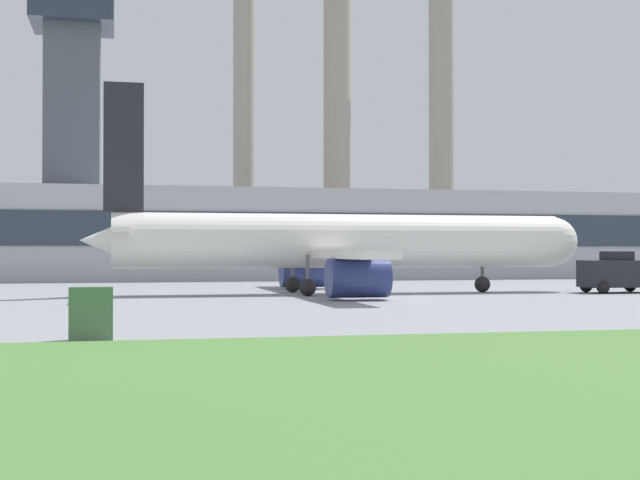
# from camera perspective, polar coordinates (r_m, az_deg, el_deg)

# --- Properties ---
(ground_plane) EXTENTS (400.00, 400.00, 0.00)m
(ground_plane) POSITION_cam_1_polar(r_m,az_deg,el_deg) (42.92, 3.72, -3.81)
(ground_plane) COLOR gray
(terminal_building) EXTENTS (86.55, 10.65, 23.70)m
(terminal_building) POSITION_cam_1_polar(r_m,az_deg,el_deg) (74.63, -4.22, 0.87)
(terminal_building) COLOR #B2B2B7
(terminal_building) RESTS_ON ground_plane
(smokestack_left) EXTENTS (2.67, 2.67, 39.68)m
(smokestack_left) POSITION_cam_1_polar(r_m,az_deg,el_deg) (99.20, -4.90, 9.54)
(smokestack_left) COLOR gray
(smokestack_left) RESTS_ON ground_plane
(smokestack_right) EXTENTS (3.51, 3.51, 33.38)m
(smokestack_right) POSITION_cam_1_polar(r_m,az_deg,el_deg) (99.88, 1.11, 7.65)
(smokestack_right) COLOR gray
(smokestack_right) RESTS_ON ground_plane
(smokestack_far) EXTENTS (3.41, 3.41, 39.03)m
(smokestack_far) POSITION_cam_1_polar(r_m,az_deg,el_deg) (108.08, 7.77, 8.54)
(smokestack_far) COLOR gray
(smokestack_far) RESTS_ON ground_plane
(airplane) EXTENTS (27.61, 22.60, 11.00)m
(airplane) POSITION_cam_1_polar(r_m,az_deg,el_deg) (48.17, 1.03, -0.20)
(airplane) COLOR white
(airplane) RESTS_ON ground_plane
(pushback_tug) EXTENTS (3.93, 2.53, 2.30)m
(pushback_tug) POSITION_cam_1_polar(r_m,az_deg,el_deg) (52.07, 18.47, -2.06)
(pushback_tug) COLOR #232328
(pushback_tug) RESTS_ON ground_plane
(utility_cabinet) EXTENTS (1.11, 0.54, 1.39)m
(utility_cabinet) POSITION_cam_1_polar(r_m,az_deg,el_deg) (23.98, -14.44, -4.58)
(utility_cabinet) COLOR #4C724C
(utility_cabinet) RESTS_ON ground_plane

